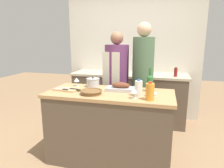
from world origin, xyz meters
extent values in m
plane|color=#9E7A56|center=(0.00, 0.00, 0.00)|extent=(12.00, 12.00, 0.00)
cube|color=brown|center=(0.00, 0.00, 0.44)|extent=(1.52, 0.68, 0.88)
cube|color=tan|center=(0.00, 0.00, 0.90)|extent=(1.57, 0.70, 0.04)
cube|color=brown|center=(0.00, 1.37, 0.45)|extent=(2.10, 0.58, 0.89)
cube|color=beige|center=(0.00, 1.37, 0.91)|extent=(2.17, 0.60, 0.04)
cube|color=silver|center=(0.00, 1.72, 1.27)|extent=(2.67, 0.10, 2.55)
cube|color=#BCBCC1|center=(0.12, 0.09, 0.94)|extent=(0.37, 0.21, 0.04)
ellipsoid|color=brown|center=(0.12, 0.09, 1.00)|extent=(0.24, 0.13, 0.07)
cylinder|color=brown|center=(-0.19, -0.15, 0.94)|extent=(0.24, 0.24, 0.04)
torus|color=brown|center=(-0.19, -0.15, 0.96)|extent=(0.27, 0.27, 0.02)
cube|color=tan|center=(-0.57, -0.05, 0.93)|extent=(0.35, 0.21, 0.02)
cylinder|color=#B7B7BC|center=(-0.30, 0.22, 0.97)|extent=(0.18, 0.18, 0.11)
cylinder|color=#B7B7BC|center=(-0.30, 0.22, 1.03)|extent=(0.18, 0.18, 0.01)
sphere|color=black|center=(-0.30, 0.22, 1.05)|extent=(0.02, 0.02, 0.02)
cylinder|color=beige|center=(0.51, -0.06, 0.94)|extent=(0.12, 0.12, 0.04)
torus|color=beige|center=(0.51, -0.06, 0.96)|extent=(0.13, 0.13, 0.02)
cylinder|color=orange|center=(0.51, -0.22, 1.01)|extent=(0.09, 0.09, 0.18)
cylinder|color=red|center=(0.51, -0.22, 1.11)|extent=(0.04, 0.04, 0.02)
cylinder|color=white|center=(0.37, -0.10, 1.01)|extent=(0.09, 0.09, 0.18)
cylinder|color=#3360B2|center=(0.37, -0.10, 1.11)|extent=(0.04, 0.04, 0.02)
cylinder|color=#28662D|center=(0.47, 0.16, 1.01)|extent=(0.08, 0.08, 0.18)
cone|color=#28662D|center=(0.47, 0.16, 1.12)|extent=(0.08, 0.08, 0.04)
cylinder|color=#28662D|center=(0.47, 0.16, 1.18)|extent=(0.03, 0.03, 0.08)
cylinder|color=silver|center=(0.33, -0.20, 0.92)|extent=(0.07, 0.07, 0.00)
cylinder|color=silver|center=(0.33, -0.20, 0.96)|extent=(0.01, 0.01, 0.06)
cone|color=silver|center=(0.33, -0.20, 1.01)|extent=(0.08, 0.08, 0.05)
cylinder|color=silver|center=(-0.54, 0.20, 0.92)|extent=(0.07, 0.07, 0.00)
cylinder|color=silver|center=(-0.54, 0.20, 0.96)|extent=(0.01, 0.01, 0.06)
cone|color=silver|center=(-0.54, 0.20, 1.01)|extent=(0.08, 0.08, 0.05)
cube|color=#B7B7BC|center=(-0.60, -0.02, 0.94)|extent=(0.17, 0.06, 0.01)
cube|color=black|center=(-0.47, -0.04, 0.94)|extent=(0.11, 0.04, 0.01)
cube|color=#B7B7BC|center=(-0.66, -0.09, 0.94)|extent=(0.13, 0.05, 0.01)
cube|color=black|center=(-0.56, -0.10, 0.94)|extent=(0.08, 0.04, 0.01)
cube|color=#B7B7BC|center=(-0.49, -0.03, 0.94)|extent=(0.14, 0.08, 0.01)
cube|color=black|center=(-0.39, -0.07, 0.94)|extent=(0.09, 0.06, 0.01)
cylinder|color=#332D28|center=(0.24, 1.31, 1.03)|extent=(0.06, 0.06, 0.19)
cylinder|color=black|center=(0.24, 1.31, 1.13)|extent=(0.02, 0.02, 0.02)
cylinder|color=maroon|center=(0.84, 1.26, 1.01)|extent=(0.06, 0.06, 0.15)
cylinder|color=black|center=(0.84, 1.26, 1.09)|extent=(0.03, 0.03, 0.02)
cylinder|color=#332D28|center=(-0.20, 1.21, 1.01)|extent=(0.05, 0.05, 0.15)
cylinder|color=black|center=(-0.20, 1.21, 1.09)|extent=(0.02, 0.02, 0.02)
cube|color=beige|center=(-0.07, 0.67, 0.41)|extent=(0.34, 0.28, 0.81)
cylinder|color=#663360|center=(-0.07, 0.67, 1.15)|extent=(0.37, 0.37, 0.68)
sphere|color=#996B4C|center=(-0.07, 0.67, 1.58)|extent=(0.20, 0.20, 0.20)
cube|color=silver|center=(-0.12, 0.50, 0.96)|extent=(0.28, 0.10, 0.86)
cube|color=beige|center=(0.33, 0.68, 0.44)|extent=(0.28, 0.21, 0.87)
cylinder|color=#4C6B4C|center=(0.33, 0.68, 1.23)|extent=(0.32, 0.32, 0.73)
sphere|color=#DBAD89|center=(0.33, 0.68, 1.70)|extent=(0.21, 0.21, 0.21)
camera|label=1|loc=(0.64, -2.32, 1.55)|focal=32.00mm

